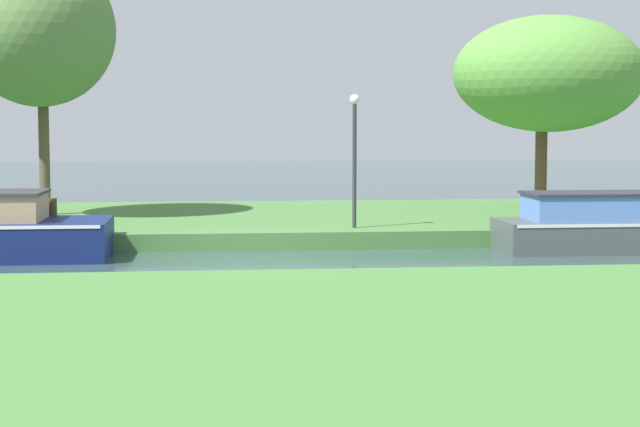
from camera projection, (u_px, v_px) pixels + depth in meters
name	position (u px, v px, depth m)	size (l,w,h in m)	color
ground_plane	(262.00, 262.00, 21.92)	(120.00, 120.00, 0.00)	#314848
riverbank_far	(249.00, 222.00, 28.84)	(72.00, 10.00, 0.40)	#457438
riverbank_near	(300.00, 341.00, 12.99)	(72.00, 10.00, 0.40)	#447A37
willow_tree_centre	(39.00, 31.00, 27.81)	(4.00, 4.78, 6.90)	brown
willow_tree_right	(549.00, 74.00, 29.98)	(5.46, 4.53, 5.51)	brown
lamp_post	(354.00, 145.00, 24.95)	(0.24, 0.24, 3.14)	#333338
mooring_post_far	(53.00, 216.00, 23.70)	(0.19, 0.19, 0.80)	#423E24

